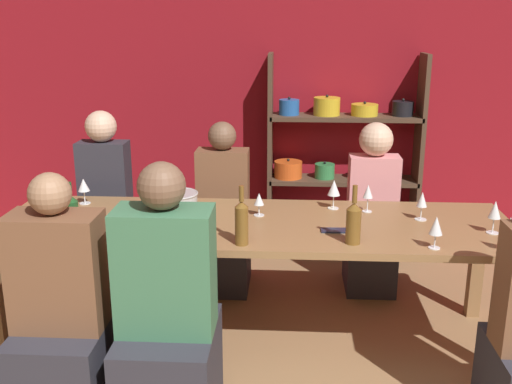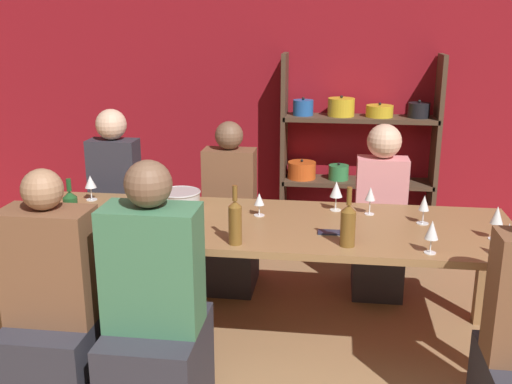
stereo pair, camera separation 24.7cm
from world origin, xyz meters
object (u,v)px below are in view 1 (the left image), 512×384
object	(u,v)px
wine_glass_white_b	(436,227)
person_far_c	(108,220)
cell_phone	(335,230)
mixing_bowl	(177,200)
wine_glass_empty_c	(259,200)
wine_glass_red_b	(495,211)
person_far_a	(371,226)
dining_table	(255,234)
person_near_b	(63,331)
wine_glass_red_a	(368,193)
person_near_c	(168,333)
wine_bottle_green	(242,222)
person_far_b	(224,228)
wine_glass_white_c	(510,228)
wine_glass_empty_b	(84,186)
wine_bottle_dark	(354,222)
wine_glass_white_d	(34,217)
shelf_unit	(343,169)
wine_glass_empty_a	(41,183)
wine_glass_empty_d	(422,200)
wine_glass_white_a	(334,189)
wine_bottle_amber	(72,216)

from	to	relation	value
wine_glass_white_b	person_far_c	world-z (taller)	person_far_c
cell_phone	mixing_bowl	bearing A→B (deg)	159.52
wine_glass_empty_c	cell_phone	bearing A→B (deg)	-30.16
mixing_bowl	wine_glass_red_b	world-z (taller)	wine_glass_red_b
wine_glass_white_b	person_far_a	world-z (taller)	person_far_a
dining_table	person_near_b	size ratio (longest dim) A/B	2.43
wine_glass_red_a	person_near_c	xyz separation A→B (m)	(-1.02, -1.03, -0.40)
wine_bottle_green	person_far_b	world-z (taller)	person_far_b
person_near_c	wine_glass_white_c	bearing A→B (deg)	14.45
wine_glass_white_c	wine_glass_empty_b	bearing A→B (deg)	164.54
wine_bottle_green	wine_bottle_dark	world-z (taller)	wine_bottle_green
wine_glass_white_d	person_far_b	world-z (taller)	person_far_b
wine_glass_empty_c	shelf_unit	bearing A→B (deg)	68.18
wine_glass_white_b	wine_glass_red_b	world-z (taller)	wine_glass_red_b
wine_glass_empty_a	person_far_b	distance (m)	1.25
wine_glass_empty_d	wine_glass_red_a	bearing A→B (deg)	155.74
dining_table	person_near_c	distance (m)	0.90
wine_glass_white_b	cell_phone	size ratio (longest dim) A/B	1.13
shelf_unit	person_near_b	size ratio (longest dim) A/B	1.32
shelf_unit	wine_glass_white_d	distance (m)	2.69
wine_glass_white_d	cell_phone	xyz separation A→B (m)	(1.60, 0.20, -0.11)
cell_phone	person_near_b	size ratio (longest dim) A/B	0.12
wine_glass_empty_d	person_near_b	xyz separation A→B (m)	(-1.82, -0.87, -0.42)
wine_bottle_dark	person_far_c	size ratio (longest dim) A/B	0.25
wine_bottle_dark	wine_glass_white_d	xyz separation A→B (m)	(-1.68, -0.02, 0.00)
mixing_bowl	wine_glass_white_b	bearing A→B (deg)	-21.88
wine_glass_empty_b	cell_phone	distance (m)	1.60
wine_glass_white_a	wine_bottle_dark	bearing A→B (deg)	-83.89
wine_glass_empty_d	wine_glass_white_c	bearing A→B (deg)	-54.48
wine_bottle_amber	person_far_a	distance (m)	2.07
wine_bottle_green	wine_glass_empty_c	size ratio (longest dim) A/B	2.28
wine_glass_red_a	wine_glass_red_b	bearing A→B (deg)	-27.93
person_near_c	wine_glass_red_b	bearing A→B (deg)	22.49
wine_glass_white_d	person_far_a	size ratio (longest dim) A/B	0.14
shelf_unit	dining_table	bearing A→B (deg)	-110.92
wine_bottle_amber	wine_glass_red_b	world-z (taller)	wine_bottle_amber
wine_glass_empty_d	person_far_a	world-z (taller)	person_far_a
mixing_bowl	wine_bottle_amber	xyz separation A→B (m)	(-0.46, -0.54, 0.07)
person_near_b	wine_bottle_green	bearing A→B (deg)	26.52
wine_glass_empty_c	wine_glass_white_d	bearing A→B (deg)	-158.85
wine_bottle_green	mixing_bowl	bearing A→B (deg)	127.69
person_near_c	wine_bottle_amber	bearing A→B (deg)	141.51
wine_glass_white_c	person_near_b	world-z (taller)	person_near_b
wine_bottle_dark	wine_glass_empty_b	size ratio (longest dim) A/B	1.92
wine_bottle_dark	person_far_c	distance (m)	1.96
wine_glass_empty_b	wine_glass_red_a	size ratio (longest dim) A/B	0.96
wine_glass_empty_a	person_far_b	world-z (taller)	person_far_b
wine_glass_white_b	cell_phone	xyz separation A→B (m)	(-0.49, 0.22, -0.11)
wine_glass_white_a	shelf_unit	bearing A→B (deg)	82.91
wine_glass_white_a	person_near_b	xyz separation A→B (m)	(-1.33, -1.05, -0.43)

